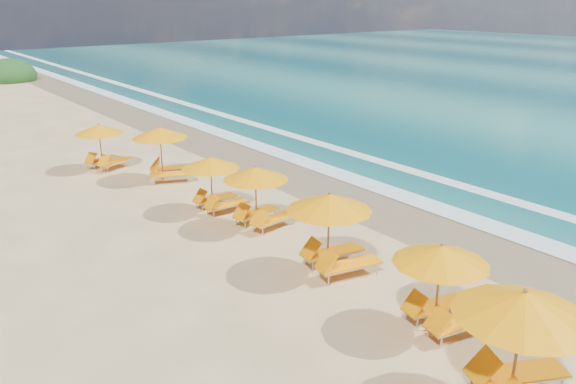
% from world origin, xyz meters
% --- Properties ---
extents(ground, '(160.00, 160.00, 0.00)m').
position_xyz_m(ground, '(0.00, 0.00, 0.00)').
color(ground, '#DAB880').
rests_on(ground, ground).
extents(wet_sand, '(4.00, 160.00, 0.01)m').
position_xyz_m(wet_sand, '(4.00, 0.00, 0.01)').
color(wet_sand, '#8B7A53').
rests_on(wet_sand, ground).
extents(surf_foam, '(4.00, 160.00, 0.01)m').
position_xyz_m(surf_foam, '(6.70, 0.00, 0.03)').
color(surf_foam, white).
rests_on(surf_foam, ground).
extents(station_0, '(3.52, 3.51, 2.66)m').
position_xyz_m(station_0, '(-2.28, -10.44, 1.49)').
color(station_0, olive).
rests_on(station_0, ground).
extents(station_1, '(2.81, 2.70, 2.31)m').
position_xyz_m(station_1, '(-1.20, -7.67, 1.29)').
color(station_1, olive).
rests_on(station_1, ground).
extents(station_2, '(3.05, 2.93, 2.51)m').
position_xyz_m(station_2, '(-1.21, -3.78, 1.41)').
color(station_2, olive).
rests_on(station_2, ground).
extents(station_3, '(2.70, 2.56, 2.30)m').
position_xyz_m(station_3, '(-0.95, 0.36, 1.29)').
color(station_3, olive).
rests_on(station_3, ground).
extents(station_4, '(2.34, 2.16, 2.19)m').
position_xyz_m(station_4, '(-1.34, 2.69, 1.23)').
color(station_4, olive).
rests_on(station_4, ground).
extents(station_5, '(3.19, 3.18, 2.43)m').
position_xyz_m(station_5, '(-1.06, 7.39, 1.36)').
color(station_5, olive).
rests_on(station_5, ground).
extents(station_6, '(2.86, 2.83, 2.20)m').
position_xyz_m(station_6, '(-2.60, 10.69, 1.23)').
color(station_6, olive).
rests_on(station_6, ground).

